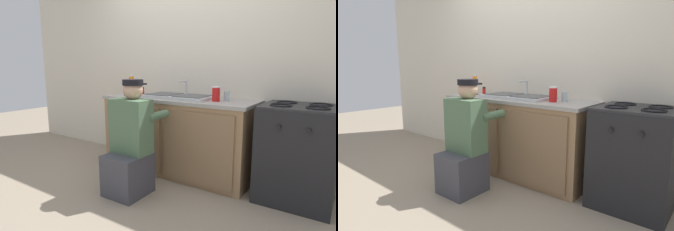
% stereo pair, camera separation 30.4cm
% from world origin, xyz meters
% --- Properties ---
extents(ground_plane, '(12.00, 12.00, 0.00)m').
position_xyz_m(ground_plane, '(0.00, 0.00, 0.00)').
color(ground_plane, gray).
extents(back_wall, '(6.00, 0.10, 2.50)m').
position_xyz_m(back_wall, '(0.00, 0.65, 1.25)').
color(back_wall, beige).
rests_on(back_wall, ground_plane).
extents(counter_cabinet, '(1.73, 0.62, 0.84)m').
position_xyz_m(counter_cabinet, '(0.00, 0.29, 0.42)').
color(counter_cabinet, '#997551').
rests_on(counter_cabinet, ground_plane).
extents(countertop, '(1.77, 0.62, 0.04)m').
position_xyz_m(countertop, '(0.00, 0.30, 0.85)').
color(countertop, '#9E9993').
rests_on(countertop, counter_cabinet).
extents(sink_double_basin, '(0.80, 0.44, 0.19)m').
position_xyz_m(sink_double_basin, '(0.00, 0.30, 0.89)').
color(sink_double_basin, silver).
rests_on(sink_double_basin, countertop).
extents(stove_range, '(0.64, 0.62, 0.90)m').
position_xyz_m(stove_range, '(1.28, 0.30, 0.45)').
color(stove_range, black).
rests_on(stove_range, ground_plane).
extents(plumber_person, '(0.42, 0.61, 1.10)m').
position_xyz_m(plumber_person, '(-0.08, -0.43, 0.46)').
color(plumber_person, '#3F3F47').
rests_on(plumber_person, ground_plane).
extents(soda_cup_red, '(0.08, 0.08, 0.15)m').
position_xyz_m(soda_cup_red, '(0.49, 0.25, 0.95)').
color(soda_cup_red, red).
rests_on(soda_cup_red, countertop).
extents(cell_phone, '(0.07, 0.14, 0.01)m').
position_xyz_m(cell_phone, '(-0.62, 0.19, 0.88)').
color(cell_phone, black).
rests_on(cell_phone, countertop).
extents(water_glass, '(0.06, 0.06, 0.10)m').
position_xyz_m(water_glass, '(0.56, 0.35, 0.92)').
color(water_glass, '#ADC6CC').
rests_on(water_glass, countertop).
extents(soap_bottle_orange, '(0.06, 0.06, 0.25)m').
position_xyz_m(soap_bottle_orange, '(-0.73, 0.35, 0.98)').
color(soap_bottle_orange, orange).
rests_on(soap_bottle_orange, countertop).
extents(spice_bottle_red, '(0.04, 0.04, 0.10)m').
position_xyz_m(spice_bottle_red, '(-0.47, 0.25, 0.92)').
color(spice_bottle_red, red).
rests_on(spice_bottle_red, countertop).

